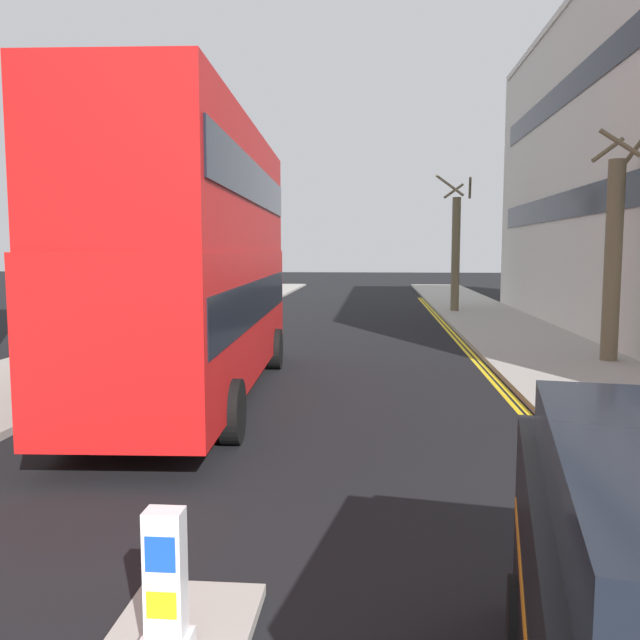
% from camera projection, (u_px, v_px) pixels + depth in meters
% --- Properties ---
extents(sidewalk_right, '(4.00, 80.00, 0.14)m').
position_uv_depth(sidewalk_right, '(574.00, 369.00, 16.72)').
color(sidewalk_right, '#9E9991').
rests_on(sidewalk_right, ground).
extents(sidewalk_left, '(4.00, 80.00, 0.14)m').
position_uv_depth(sidewalk_left, '(76.00, 362.00, 17.80)').
color(sidewalk_left, '#9E9991').
rests_on(sidewalk_left, ground).
extents(kerb_line_outer, '(0.10, 56.00, 0.01)m').
position_uv_depth(kerb_line_outer, '(504.00, 387.00, 14.92)').
color(kerb_line_outer, yellow).
rests_on(kerb_line_outer, ground).
extents(kerb_line_inner, '(0.10, 56.00, 0.01)m').
position_uv_depth(kerb_line_inner, '(497.00, 387.00, 14.93)').
color(kerb_line_inner, yellow).
rests_on(kerb_line_inner, ground).
extents(keep_left_bollard, '(0.36, 0.28, 1.11)m').
position_uv_depth(keep_left_bollard, '(166.00, 590.00, 4.83)').
color(keep_left_bollard, silver).
rests_on(keep_left_bollard, traffic_island).
extents(double_decker_bus_away, '(3.17, 10.91, 5.64)m').
position_uv_depth(double_decker_bus_away, '(197.00, 252.00, 13.63)').
color(double_decker_bus_away, red).
rests_on(double_decker_bus_away, ground).
extents(street_tree_near, '(1.44, 1.44, 6.16)m').
position_uv_depth(street_tree_near, '(613.00, 256.00, 17.43)').
color(street_tree_near, '#6B6047').
rests_on(street_tree_near, sidewalk_right).
extents(street_tree_mid, '(1.79, 1.70, 6.47)m').
position_uv_depth(street_tree_mid, '(456.00, 250.00, 31.79)').
color(street_tree_mid, '#6B6047').
rests_on(street_tree_mid, sidewalk_right).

